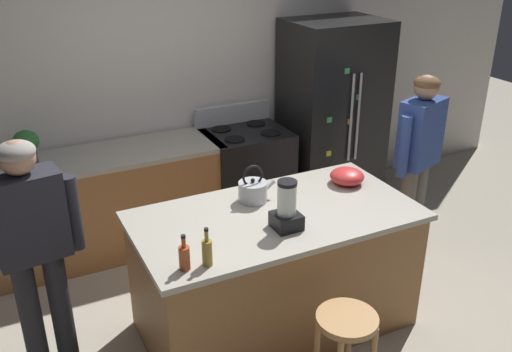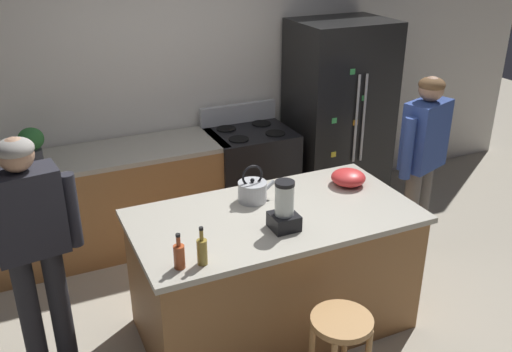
{
  "view_description": "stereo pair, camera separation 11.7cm",
  "coord_description": "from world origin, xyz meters",
  "px_view_note": "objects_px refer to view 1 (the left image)",
  "views": [
    {
      "loc": [
        -1.59,
        -2.89,
        2.68
      ],
      "look_at": [
        0.0,
        0.3,
        1.06
      ],
      "focal_mm": 39.57,
      "sensor_mm": 36.0,
      "label": 1
    },
    {
      "loc": [
        -1.48,
        -2.94,
        2.68
      ],
      "look_at": [
        0.0,
        0.3,
        1.06
      ],
      "focal_mm": 39.57,
      "sensor_mm": 36.0,
      "label": 2
    }
  ],
  "objects_px": {
    "bottle_cooking_sauce": "(184,257)",
    "kitchen_island": "(275,270)",
    "bottle_vinegar": "(207,252)",
    "potted_plant": "(27,146)",
    "refrigerator": "(332,116)",
    "stove_range": "(246,175)",
    "mixing_bowl": "(347,176)",
    "tea_kettle": "(253,190)",
    "bar_stool": "(346,335)",
    "person_by_island_left": "(33,242)",
    "person_by_sink_right": "(419,149)",
    "blender_appliance": "(287,209)"
  },
  "relations": [
    {
      "from": "stove_range",
      "to": "person_by_sink_right",
      "type": "xyz_separation_m",
      "value": [
        1.06,
        -1.12,
        0.48
      ]
    },
    {
      "from": "blender_appliance",
      "to": "stove_range",
      "type": "bearing_deg",
      "value": 72.72
    },
    {
      "from": "blender_appliance",
      "to": "tea_kettle",
      "type": "height_order",
      "value": "blender_appliance"
    },
    {
      "from": "bar_stool",
      "to": "blender_appliance",
      "type": "xyz_separation_m",
      "value": [
        -0.06,
        0.61,
        0.55
      ]
    },
    {
      "from": "person_by_island_left",
      "to": "bottle_cooking_sauce",
      "type": "distance_m",
      "value": 0.92
    },
    {
      "from": "person_by_island_left",
      "to": "tea_kettle",
      "type": "height_order",
      "value": "person_by_island_left"
    },
    {
      "from": "bottle_cooking_sauce",
      "to": "bottle_vinegar",
      "type": "relative_size",
      "value": 0.92
    },
    {
      "from": "mixing_bowl",
      "to": "potted_plant",
      "type": "bearing_deg",
      "value": 146.39
    },
    {
      "from": "person_by_sink_right",
      "to": "potted_plant",
      "type": "distance_m",
      "value": 3.15
    },
    {
      "from": "kitchen_island",
      "to": "bottle_vinegar",
      "type": "relative_size",
      "value": 8.04
    },
    {
      "from": "bottle_cooking_sauce",
      "to": "potted_plant",
      "type": "bearing_deg",
      "value": 107.65
    },
    {
      "from": "bar_stool",
      "to": "bottle_cooking_sauce",
      "type": "xyz_separation_m",
      "value": [
        -0.79,
        0.46,
        0.5
      ]
    },
    {
      "from": "refrigerator",
      "to": "bar_stool",
      "type": "bearing_deg",
      "value": -121.22
    },
    {
      "from": "mixing_bowl",
      "to": "tea_kettle",
      "type": "relative_size",
      "value": 0.91
    },
    {
      "from": "person_by_sink_right",
      "to": "potted_plant",
      "type": "relative_size",
      "value": 5.23
    },
    {
      "from": "stove_range",
      "to": "mixing_bowl",
      "type": "xyz_separation_m",
      "value": [
        0.19,
        -1.34,
        0.5
      ]
    },
    {
      "from": "potted_plant",
      "to": "blender_appliance",
      "type": "distance_m",
      "value": 2.2
    },
    {
      "from": "kitchen_island",
      "to": "tea_kettle",
      "type": "bearing_deg",
      "value": 103.21
    },
    {
      "from": "person_by_island_left",
      "to": "potted_plant",
      "type": "bearing_deg",
      "value": 84.65
    },
    {
      "from": "tea_kettle",
      "to": "person_by_island_left",
      "type": "bearing_deg",
      "value": -178.9
    },
    {
      "from": "refrigerator",
      "to": "bottle_cooking_sauce",
      "type": "distance_m",
      "value": 2.87
    },
    {
      "from": "potted_plant",
      "to": "blender_appliance",
      "type": "bearing_deg",
      "value": -52.65
    },
    {
      "from": "tea_kettle",
      "to": "bottle_cooking_sauce",
      "type": "bearing_deg",
      "value": -140.54
    },
    {
      "from": "potted_plant",
      "to": "bottle_cooking_sauce",
      "type": "xyz_separation_m",
      "value": [
        0.6,
        -1.9,
        -0.09
      ]
    },
    {
      "from": "person_by_sink_right",
      "to": "mixing_bowl",
      "type": "bearing_deg",
      "value": -165.67
    },
    {
      "from": "bottle_vinegar",
      "to": "mixing_bowl",
      "type": "distance_m",
      "value": 1.44
    },
    {
      "from": "bottle_vinegar",
      "to": "potted_plant",
      "type": "bearing_deg",
      "value": 110.91
    },
    {
      "from": "potted_plant",
      "to": "bar_stool",
      "type": "bearing_deg",
      "value": -59.36
    },
    {
      "from": "mixing_bowl",
      "to": "bottle_cooking_sauce",
      "type": "bearing_deg",
      "value": -159.92
    },
    {
      "from": "bar_stool",
      "to": "tea_kettle",
      "type": "bearing_deg",
      "value": 94.59
    },
    {
      "from": "potted_plant",
      "to": "person_by_sink_right",
      "type": "bearing_deg",
      "value": -21.29
    },
    {
      "from": "bottle_vinegar",
      "to": "person_by_island_left",
      "type": "bearing_deg",
      "value": 146.23
    },
    {
      "from": "person_by_sink_right",
      "to": "mixing_bowl",
      "type": "relative_size",
      "value": 6.23
    },
    {
      "from": "blender_appliance",
      "to": "bottle_cooking_sauce",
      "type": "xyz_separation_m",
      "value": [
        -0.73,
        -0.15,
        -0.06
      ]
    },
    {
      "from": "blender_appliance",
      "to": "mixing_bowl",
      "type": "xyz_separation_m",
      "value": [
        0.72,
        0.38,
        -0.08
      ]
    },
    {
      "from": "kitchen_island",
      "to": "refrigerator",
      "type": "height_order",
      "value": "refrigerator"
    },
    {
      "from": "bar_stool",
      "to": "potted_plant",
      "type": "bearing_deg",
      "value": 120.64
    },
    {
      "from": "person_by_sink_right",
      "to": "bottle_vinegar",
      "type": "bearing_deg",
      "value": -160.67
    },
    {
      "from": "stove_range",
      "to": "bottle_cooking_sauce",
      "type": "bearing_deg",
      "value": -124.05
    },
    {
      "from": "potted_plant",
      "to": "bottle_vinegar",
      "type": "height_order",
      "value": "potted_plant"
    },
    {
      "from": "kitchen_island",
      "to": "tea_kettle",
      "type": "xyz_separation_m",
      "value": [
        -0.06,
        0.23,
        0.53
      ]
    },
    {
      "from": "refrigerator",
      "to": "blender_appliance",
      "type": "relative_size",
      "value": 5.7
    },
    {
      "from": "potted_plant",
      "to": "bottle_vinegar",
      "type": "distance_m",
      "value": 2.05
    },
    {
      "from": "person_by_sink_right",
      "to": "blender_appliance",
      "type": "height_order",
      "value": "person_by_sink_right"
    },
    {
      "from": "kitchen_island",
      "to": "bottle_cooking_sauce",
      "type": "bearing_deg",
      "value": -155.45
    },
    {
      "from": "bottle_cooking_sauce",
      "to": "kitchen_island",
      "type": "bearing_deg",
      "value": 24.55
    },
    {
      "from": "person_by_sink_right",
      "to": "mixing_bowl",
      "type": "xyz_separation_m",
      "value": [
        -0.88,
        -0.22,
        0.02
      ]
    },
    {
      "from": "blender_appliance",
      "to": "refrigerator",
      "type": "bearing_deg",
      "value": 49.24
    },
    {
      "from": "refrigerator",
      "to": "kitchen_island",
      "type": "bearing_deg",
      "value": -133.61
    },
    {
      "from": "stove_range",
      "to": "mixing_bowl",
      "type": "height_order",
      "value": "stove_range"
    }
  ]
}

